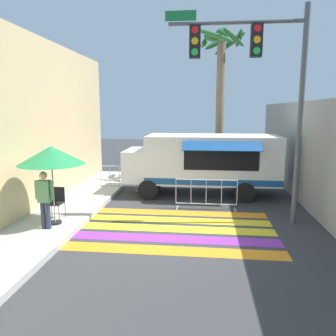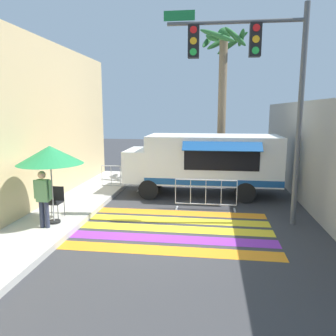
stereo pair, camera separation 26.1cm
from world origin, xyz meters
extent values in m
plane|color=#38383A|center=(0.00, 0.00, 0.00)|extent=(60.00, 60.00, 0.00)
cube|color=#B7B5AD|center=(-4.60, 0.00, 0.08)|extent=(4.40, 16.00, 0.17)
cube|color=#DBBC84|center=(-4.48, 0.00, 2.93)|extent=(0.25, 16.00, 5.85)
cube|color=gray|center=(4.80, 3.00, 1.88)|extent=(0.20, 16.00, 3.75)
cube|color=orange|center=(0.00, -1.42, 0.00)|extent=(6.40, 0.56, 0.01)
cube|color=purple|center=(0.00, -0.66, 0.00)|extent=(6.40, 0.56, 0.01)
cube|color=yellow|center=(0.00, 0.10, 0.00)|extent=(6.40, 0.56, 0.01)
cube|color=yellow|center=(0.00, 0.86, 0.00)|extent=(6.40, 0.56, 0.01)
cube|color=orange|center=(0.00, 1.62, 0.00)|extent=(6.40, 0.56, 0.01)
cube|color=white|center=(1.45, 4.24, 1.51)|extent=(5.19, 2.29, 1.86)
cube|color=white|center=(-1.14, 4.24, 1.20)|extent=(1.83, 2.11, 1.26)
cube|color=#1E232D|center=(-2.01, 4.24, 1.52)|extent=(0.06, 1.83, 0.48)
cube|color=black|center=(1.76, 3.08, 1.65)|extent=(2.75, 0.03, 0.84)
cube|color=#194C8C|center=(1.76, 2.88, 2.14)|extent=(2.85, 0.43, 0.31)
cube|color=#194C8C|center=(1.45, 3.09, 0.76)|extent=(5.19, 0.01, 0.24)
cylinder|color=black|center=(-0.99, 3.19, 0.39)|extent=(0.78, 0.22, 0.78)
cylinder|color=black|center=(-0.99, 5.30, 0.39)|extent=(0.78, 0.22, 0.78)
cylinder|color=black|center=(2.67, 3.19, 0.39)|extent=(0.78, 0.22, 0.78)
cylinder|color=black|center=(2.67, 5.30, 0.39)|extent=(0.78, 0.22, 0.78)
cylinder|color=#515456|center=(3.90, 1.03, 3.17)|extent=(0.16, 0.16, 6.35)
cylinder|color=#515456|center=(1.96, 1.03, 5.88)|extent=(3.87, 0.11, 0.11)
cube|color=black|center=(2.54, 1.00, 5.37)|extent=(0.32, 0.28, 0.90)
cylinder|color=red|center=(2.54, 0.86, 5.67)|extent=(0.20, 0.02, 0.20)
cylinder|color=#F2A519|center=(2.54, 0.86, 5.37)|extent=(0.20, 0.02, 0.20)
cylinder|color=green|center=(2.54, 0.86, 5.07)|extent=(0.20, 0.02, 0.20)
cube|color=black|center=(0.80, 1.00, 5.37)|extent=(0.32, 0.28, 0.90)
cylinder|color=red|center=(0.80, 0.86, 5.67)|extent=(0.20, 0.02, 0.20)
cylinder|color=#F2A519|center=(0.80, 0.86, 5.37)|extent=(0.20, 0.02, 0.20)
cylinder|color=green|center=(0.80, 0.86, 5.07)|extent=(0.20, 0.02, 0.20)
cube|color=#197238|center=(0.38, 1.01, 6.10)|extent=(0.90, 0.02, 0.28)
cylinder|color=black|center=(-3.15, -0.28, 0.20)|extent=(0.36, 0.36, 0.06)
cylinder|color=#B2B2B7|center=(-3.15, -0.28, 1.30)|extent=(0.04, 0.04, 2.27)
cone|color=#268C4C|center=(-3.15, -0.28, 2.17)|extent=(1.86, 1.86, 0.52)
cylinder|color=#4C4C51|center=(-3.54, -0.10, 0.40)|extent=(0.02, 0.02, 0.47)
cylinder|color=#4C4C51|center=(-3.10, -0.10, 0.40)|extent=(0.02, 0.02, 0.47)
cylinder|color=#4C4C51|center=(-3.54, 0.34, 0.40)|extent=(0.02, 0.02, 0.47)
cylinder|color=#4C4C51|center=(-3.10, 0.34, 0.40)|extent=(0.02, 0.02, 0.47)
cube|color=black|center=(-3.32, 0.12, 0.65)|extent=(0.46, 0.46, 0.03)
cube|color=black|center=(-3.32, 0.33, 0.89)|extent=(0.46, 0.03, 0.45)
cylinder|color=#2D3347|center=(-3.29, -0.69, 0.55)|extent=(0.13, 0.13, 0.76)
cylinder|color=#2D3347|center=(-3.14, -0.69, 0.55)|extent=(0.13, 0.13, 0.76)
cube|color=#598C59|center=(-3.21, -0.69, 1.23)|extent=(0.34, 0.20, 0.61)
cylinder|color=#598C59|center=(-3.43, -0.69, 1.26)|extent=(0.09, 0.09, 0.52)
cylinder|color=#598C59|center=(-2.99, -0.69, 1.26)|extent=(0.09, 0.09, 0.52)
sphere|color=tan|center=(-3.21, -0.69, 1.68)|extent=(0.21, 0.21, 0.21)
cylinder|color=#B7BABF|center=(1.23, 2.15, 1.05)|extent=(2.11, 0.04, 0.04)
cylinder|color=#B7BABF|center=(1.23, 2.15, 0.19)|extent=(2.11, 0.04, 0.04)
cylinder|color=#B7BABF|center=(0.17, 2.15, 0.62)|extent=(0.02, 0.02, 0.86)
cylinder|color=#B7BABF|center=(0.70, 2.15, 0.62)|extent=(0.02, 0.02, 0.86)
cylinder|color=#B7BABF|center=(1.23, 2.15, 0.62)|extent=(0.02, 0.02, 0.86)
cylinder|color=#B7BABF|center=(1.75, 2.15, 0.62)|extent=(0.02, 0.02, 0.86)
cylinder|color=#B7BABF|center=(2.28, 2.15, 0.62)|extent=(0.02, 0.02, 0.86)
cube|color=#B7BABF|center=(0.22, 2.15, 0.01)|extent=(0.06, 0.44, 0.03)
cube|color=#B7BABF|center=(2.23, 2.15, 0.01)|extent=(0.06, 0.44, 0.03)
cylinder|color=#B7BABF|center=(-2.49, 4.55, 1.05)|extent=(1.67, 0.04, 0.04)
cylinder|color=#B7BABF|center=(-2.49, 4.55, 0.19)|extent=(1.67, 0.04, 0.04)
cylinder|color=#B7BABF|center=(-3.33, 4.55, 0.62)|extent=(0.02, 0.02, 0.86)
cylinder|color=#B7BABF|center=(-2.91, 4.55, 0.62)|extent=(0.02, 0.02, 0.86)
cylinder|color=#B7BABF|center=(-2.49, 4.55, 0.62)|extent=(0.02, 0.02, 0.86)
cylinder|color=#B7BABF|center=(-2.07, 4.55, 0.62)|extent=(0.02, 0.02, 0.86)
cylinder|color=#B7BABF|center=(-1.65, 4.55, 0.62)|extent=(0.02, 0.02, 0.86)
cube|color=#B7BABF|center=(-3.28, 4.55, 0.01)|extent=(0.06, 0.44, 0.03)
cube|color=#B7BABF|center=(-1.70, 4.55, 0.01)|extent=(0.06, 0.44, 0.03)
cylinder|color=#7A664C|center=(1.84, 6.93, 3.33)|extent=(0.38, 0.38, 6.67)
sphere|color=#2D6B33|center=(1.84, 6.93, 6.82)|extent=(0.60, 0.60, 0.60)
ellipsoid|color=#2D6B33|center=(2.61, 6.96, 6.66)|extent=(0.29, 1.57, 0.66)
ellipsoid|color=#2D6B33|center=(2.25, 7.70, 6.57)|extent=(1.57, 1.00, 1.04)
ellipsoid|color=#2D6B33|center=(1.61, 7.53, 6.57)|extent=(1.24, 0.66, 0.81)
ellipsoid|color=#2D6B33|center=(1.08, 7.13, 6.57)|extent=(0.60, 1.50, 0.93)
ellipsoid|color=#2D6B33|center=(1.31, 6.64, 6.63)|extent=(0.80, 1.18, 0.64)
ellipsoid|color=#2D6B33|center=(1.52, 6.13, 6.62)|extent=(1.67, 0.84, 0.86)
ellipsoid|color=#2D6B33|center=(2.33, 6.39, 6.59)|extent=(1.21, 1.14, 0.83)
camera|label=1|loc=(1.12, -8.97, 3.41)|focal=35.00mm
camera|label=2|loc=(1.38, -8.94, 3.41)|focal=35.00mm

